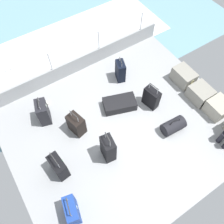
# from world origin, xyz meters

# --- Properties ---
(ground_plane) EXTENTS (4.40, 5.20, 0.06)m
(ground_plane) POSITION_xyz_m (0.00, 0.00, -0.03)
(ground_plane) COLOR #939699
(gunwale_port) EXTENTS (0.06, 5.20, 0.45)m
(gunwale_port) POSITION_xyz_m (-2.17, 0.00, 0.23)
(gunwale_port) COLOR #939699
(gunwale_port) RESTS_ON ground_plane
(railing_port) EXTENTS (0.04, 4.20, 1.02)m
(railing_port) POSITION_xyz_m (-2.17, 0.00, 0.78)
(railing_port) COLOR silver
(railing_port) RESTS_ON ground_plane
(sea_wake) EXTENTS (12.00, 12.00, 0.01)m
(sea_wake) POSITION_xyz_m (-3.60, 0.00, -0.34)
(sea_wake) COLOR #6B99A8
(sea_wake) RESTS_ON ground_plane
(cargo_crate_0) EXTENTS (0.62, 0.40, 0.40)m
(cargo_crate_0) POSITION_xyz_m (-0.30, 2.12, 0.20)
(cargo_crate_0) COLOR gray
(cargo_crate_0) RESTS_ON ground_plane
(cargo_crate_1) EXTENTS (0.57, 0.47, 0.37)m
(cargo_crate_1) POSITION_xyz_m (0.34, 2.11, 0.19)
(cargo_crate_1) COLOR gray
(cargo_crate_1) RESTS_ON ground_plane
(cargo_crate_2) EXTENTS (0.52, 0.48, 0.39)m
(cargo_crate_2) POSITION_xyz_m (0.87, 2.16, 0.19)
(cargo_crate_2) COLOR #9E9989
(cargo_crate_2) RESTS_ON ground_plane
(suitcase_0) EXTENTS (0.38, 0.28, 0.93)m
(suitcase_0) POSITION_xyz_m (0.38, -0.65, 0.36)
(suitcase_0) COLOR black
(suitcase_0) RESTS_ON ground_plane
(suitcase_1) EXTENTS (0.49, 0.31, 0.75)m
(suitcase_1) POSITION_xyz_m (1.02, -1.85, 0.28)
(suitcase_1) COLOR navy
(suitcase_1) RESTS_ON ground_plane
(suitcase_2) EXTENTS (0.46, 0.28, 0.75)m
(suitcase_2) POSITION_xyz_m (0.13, -1.69, 0.27)
(suitcase_2) COLOR black
(suitcase_2) RESTS_ON ground_plane
(suitcase_3) EXTENTS (0.44, 0.34, 0.72)m
(suitcase_3) POSITION_xyz_m (-0.54, -0.92, 0.27)
(suitcase_3) COLOR black
(suitcase_3) RESTS_ON ground_plane
(suitcase_4) EXTENTS (0.39, 0.30, 0.68)m
(suitcase_4) POSITION_xyz_m (-1.30, 0.80, 0.28)
(suitcase_4) COLOR black
(suitcase_4) RESTS_ON ground_plane
(suitcase_5) EXTENTS (0.67, 0.89, 0.24)m
(suitcase_5) POSITION_xyz_m (-0.55, 0.27, 0.12)
(suitcase_5) COLOR black
(suitcase_5) RESTS_ON ground_plane
(suitcase_6) EXTENTS (0.43, 0.27, 0.74)m
(suitcase_6) POSITION_xyz_m (-0.19, 0.95, 0.28)
(suitcase_6) COLOR black
(suitcase_6) RESTS_ON ground_plane
(suitcase_7) EXTENTS (0.44, 0.34, 0.75)m
(suitcase_7) POSITION_xyz_m (-1.22, -1.42, 0.31)
(suitcase_7) COLOR black
(suitcase_7) RESTS_ON ground_plane
(duffel_bag) EXTENTS (0.35, 0.56, 0.46)m
(duffel_bag) POSITION_xyz_m (0.66, 0.95, 0.16)
(duffel_bag) COLOR black
(duffel_bag) RESTS_ON ground_plane
(paper_cup) EXTENTS (0.08, 0.08, 0.10)m
(paper_cup) POSITION_xyz_m (-1.59, -1.21, 0.05)
(paper_cup) COLOR white
(paper_cup) RESTS_ON ground_plane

